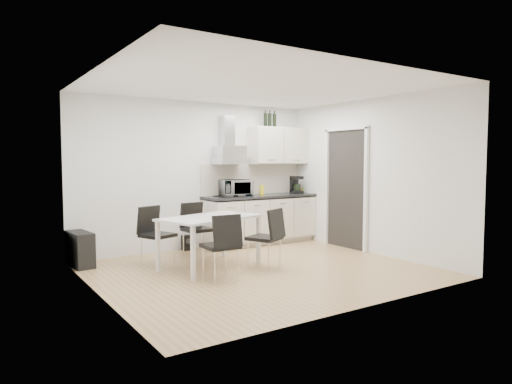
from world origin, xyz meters
TOP-DOWN VIEW (x-y plane):
  - ground at (0.00, 0.00)m, footprint 4.50×4.50m
  - wall_back at (0.00, 2.00)m, footprint 4.50×0.10m
  - wall_front at (0.00, -2.00)m, footprint 4.50×0.10m
  - wall_left at (-2.25, 0.00)m, footprint 0.10×4.00m
  - wall_right at (2.25, 0.00)m, footprint 0.10×4.00m
  - ceiling at (0.00, 0.00)m, footprint 4.50×4.50m
  - doorway at (2.21, 0.55)m, footprint 0.08×1.04m
  - kitchenette at (1.19, 1.73)m, footprint 2.22×0.64m
  - dining_table at (-0.52, 0.53)m, footprint 1.62×1.21m
  - chair_far_left at (-1.11, 1.10)m, footprint 0.59×0.62m
  - chair_far_right at (-0.36, 1.28)m, footprint 0.48×0.53m
  - chair_near_left at (-0.74, -0.17)m, footprint 0.45×0.51m
  - chair_near_right at (0.10, 0.03)m, footprint 0.61×0.64m
  - guitar_amp at (-2.10, 1.65)m, footprint 0.33×0.64m
  - floor_speaker at (-0.27, 1.90)m, footprint 0.17×0.16m

SIDE VIEW (x-z plane):
  - ground at x=0.00m, z-range 0.00..0.00m
  - floor_speaker at x=-0.27m, z-range 0.00..0.26m
  - guitar_amp at x=-2.10m, z-range 0.00..0.51m
  - chair_far_left at x=-1.11m, z-range 0.00..0.88m
  - chair_far_right at x=-0.36m, z-range 0.00..0.88m
  - chair_near_left at x=-0.74m, z-range 0.00..0.88m
  - chair_near_right at x=0.10m, z-range 0.00..0.88m
  - dining_table at x=-0.52m, z-range 0.30..1.05m
  - kitchenette at x=1.19m, z-range -0.43..2.09m
  - doorway at x=2.21m, z-range 0.00..2.10m
  - wall_back at x=0.00m, z-range 0.00..2.60m
  - wall_front at x=0.00m, z-range 0.00..2.60m
  - wall_left at x=-2.25m, z-range 0.00..2.60m
  - wall_right at x=2.25m, z-range 0.00..2.60m
  - ceiling at x=0.00m, z-range 2.60..2.60m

